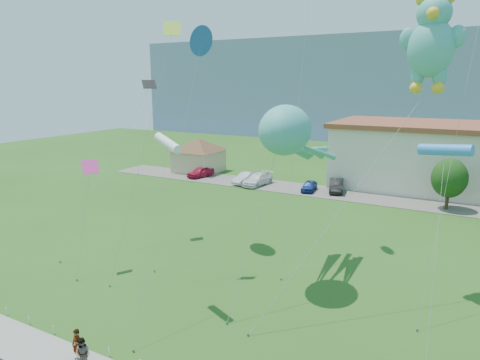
% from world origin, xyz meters
% --- Properties ---
extents(ground, '(160.00, 160.00, 0.00)m').
position_xyz_m(ground, '(0.00, 0.00, 0.00)').
color(ground, '#275016').
rests_on(ground, ground).
extents(parking_strip, '(70.00, 6.00, 0.06)m').
position_xyz_m(parking_strip, '(0.00, 35.00, 0.03)').
color(parking_strip, '#59544C').
rests_on(parking_strip, ground).
extents(hill_ridge, '(160.00, 50.00, 25.00)m').
position_xyz_m(hill_ridge, '(0.00, 120.00, 12.50)').
color(hill_ridge, gray).
rests_on(hill_ridge, ground).
extents(pavilion, '(9.20, 9.20, 5.00)m').
position_xyz_m(pavilion, '(-24.00, 38.00, 3.02)').
color(pavilion, tan).
rests_on(pavilion, ground).
extents(tree_near, '(3.60, 3.60, 5.47)m').
position_xyz_m(tree_near, '(10.00, 34.00, 3.39)').
color(tree_near, '#3F2B19').
rests_on(tree_near, ground).
extents(pedestrian_left, '(0.60, 0.40, 1.60)m').
position_xyz_m(pedestrian_left, '(-4.00, -2.30, 0.90)').
color(pedestrian_left, gray).
rests_on(pedestrian_left, sidewalk).
extents(pedestrian_right, '(0.87, 0.73, 1.60)m').
position_xyz_m(pedestrian_right, '(-3.19, -2.68, 0.90)').
color(pedestrian_right, gray).
rests_on(pedestrian_right, sidewalk).
extents(parked_car_red, '(2.74, 4.51, 1.44)m').
position_xyz_m(parked_car_red, '(-21.55, 34.81, 0.78)').
color(parked_car_red, '#B41637').
rests_on(parked_car_red, parking_strip).
extents(parked_car_silver, '(2.13, 4.60, 1.46)m').
position_xyz_m(parked_car_silver, '(-14.05, 34.29, 0.79)').
color(parked_car_silver, '#B8B9C0').
rests_on(parked_car_silver, parking_strip).
extents(parked_car_white, '(2.80, 5.45, 1.51)m').
position_xyz_m(parked_car_white, '(-12.36, 34.30, 0.82)').
color(parked_car_white, white).
rests_on(parked_car_white, parking_strip).
extents(parked_car_blue, '(1.88, 3.83, 1.26)m').
position_xyz_m(parked_car_blue, '(-5.35, 34.48, 0.69)').
color(parked_car_blue, navy).
rests_on(parked_car_blue, parking_strip).
extents(parked_car_black, '(2.83, 4.95, 1.54)m').
position_xyz_m(parked_car_black, '(-2.33, 35.72, 0.83)').
color(parked_car_black, black).
rests_on(parked_car_black, parking_strip).
extents(octopus_kite, '(3.12, 12.25, 11.79)m').
position_xyz_m(octopus_kite, '(1.35, 10.98, 9.63)').
color(octopus_kite, teal).
rests_on(octopus_kite, ground).
extents(teddy_bear_kite, '(8.51, 11.27, 18.12)m').
position_xyz_m(teddy_bear_kite, '(8.88, 13.56, 15.44)').
color(teddy_bear_kite, teal).
rests_on(teddy_bear_kite, ground).
extents(small_kite_yellow, '(2.61, 5.82, 16.98)m').
position_xyz_m(small_kite_yellow, '(-6.70, 8.54, 14.29)').
color(small_kite_yellow, '#C5E836').
rests_on(small_kite_yellow, ground).
extents(small_kite_pink, '(1.29, 3.13, 7.82)m').
position_xyz_m(small_kite_pink, '(-11.45, 5.90, 6.74)').
color(small_kite_pink, '#FD38A1').
rests_on(small_kite_pink, ground).
extents(small_kite_blue, '(1.80, 7.89, 16.89)m').
position_xyz_m(small_kite_blue, '(-7.62, 14.27, 15.83)').
color(small_kite_blue, blue).
rests_on(small_kite_blue, ground).
extents(small_kite_black, '(2.63, 9.40, 13.39)m').
position_xyz_m(small_kite_black, '(-12.75, 12.77, 11.29)').
color(small_kite_black, black).
rests_on(small_kite_black, ground).
extents(small_kite_white, '(1.58, 6.17, 10.23)m').
position_xyz_m(small_kite_white, '(-3.46, 4.48, 9.71)').
color(small_kite_white, white).
rests_on(small_kite_white, ground).
extents(small_kite_cyan, '(0.68, 6.13, 10.72)m').
position_xyz_m(small_kite_cyan, '(10.55, 5.56, 10.19)').
color(small_kite_cyan, '#2F83D5').
rests_on(small_kite_cyan, ground).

